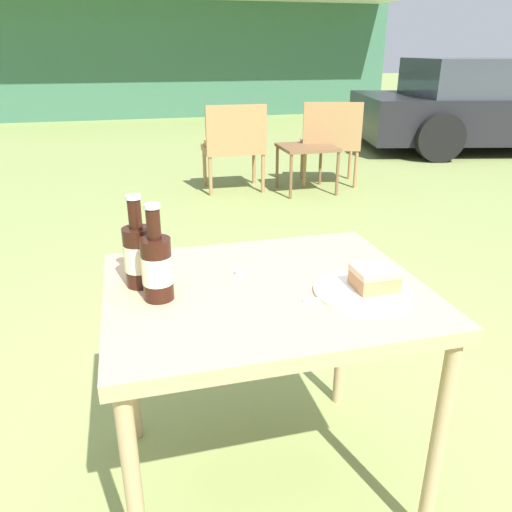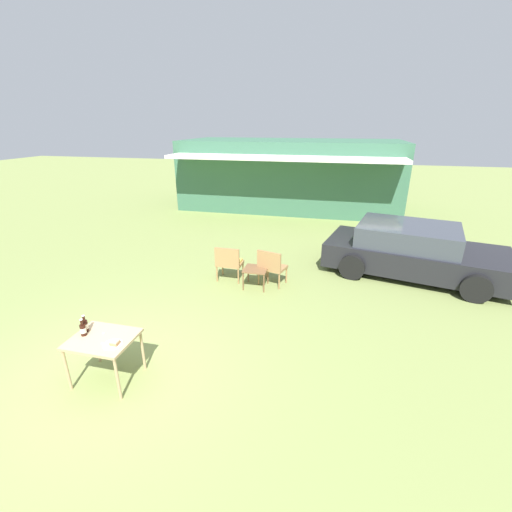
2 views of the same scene
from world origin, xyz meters
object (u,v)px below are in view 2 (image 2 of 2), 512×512
Objects in this scene: parked_car at (412,251)px; garden_side_table at (256,271)px; cola_bottle_far at (85,325)px; cake_on_plate at (114,343)px; patio_table at (103,342)px; cola_bottle_near at (83,329)px; wicker_chair_plain at (271,265)px; wicker_chair_cushioned at (229,261)px.

garden_side_table is (-3.51, -1.63, -0.19)m from parked_car.
garden_side_table is at bearing 62.82° from cola_bottle_far.
cake_on_plate is at bearing -18.67° from cola_bottle_far.
cola_bottle_near reaches higher than patio_table.
cola_bottle_far is at bearing 114.81° from cola_bottle_near.
parked_car is 7.18m from cola_bottle_far.
patio_table is at bearing 80.80° from wicker_chair_plain.
cola_bottle_near is at bearing -122.75° from parked_car.
cola_bottle_near and cola_bottle_far have the same top height.
wicker_chair_plain is 4.05m from cola_bottle_far.
cake_on_plate is at bearing -107.63° from garden_side_table.
cola_bottle_far reaches higher than wicker_chair_cushioned.
cake_on_plate is 0.56m from cola_bottle_near.
cola_bottle_far is at bearing 74.76° from wicker_chair_cushioned.
wicker_chair_plain is 3.97m from patio_table.
patio_table is 0.38m from cola_bottle_far.
wicker_chair_cushioned is 1.00m from wicker_chair_plain.
garden_side_table is at bearing 68.07° from patio_table.
cake_on_plate is 0.62m from cola_bottle_far.
garden_side_table is (-0.31, -0.18, -0.09)m from wicker_chair_plain.
wicker_chair_cushioned is 3.75m from cake_on_plate.
parked_car is 5.18× the size of wicker_chair_plain.
cola_bottle_near is (-0.54, 0.11, 0.07)m from cake_on_plate.
patio_table reaches higher than garden_side_table.
wicker_chair_plain is 3.31× the size of cola_bottle_far.
wicker_chair_plain reaches higher than patio_table.
wicker_chair_cushioned is 3.68m from patio_table.
cola_bottle_near is at bearing -115.98° from garden_side_table.
cola_bottle_near is at bearing 77.14° from wicker_chair_plain.
parked_car is at bearing 24.89° from garden_side_table.
garden_side_table is 0.60× the size of patio_table.
cola_bottle_near reaches higher than wicker_chair_cushioned.
cola_bottle_near is at bearing 168.87° from cake_on_plate.
garden_side_table is at bearing -142.11° from parked_car.
wicker_chair_plain is 1.63× the size of garden_side_table.
cola_bottle_far is at bearing 161.33° from cake_on_plate.
parked_car is at bearing 45.91° from patio_table.
cake_on_plate is (-1.12, -3.51, 0.32)m from garden_side_table.
parked_car is at bearing -139.71° from wicker_chair_plain.
cake_on_plate is at bearing -11.13° from cola_bottle_near.
patio_table is at bearing -16.11° from cola_bottle_far.
wicker_chair_cushioned is 3.31× the size of cola_bottle_near.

